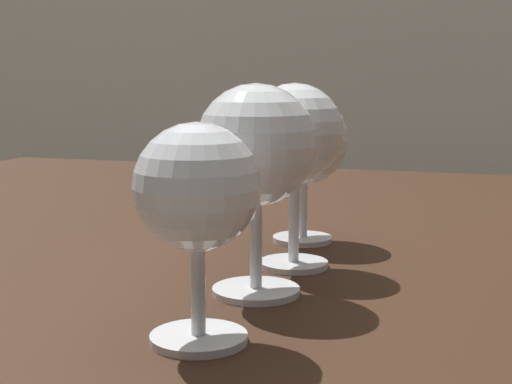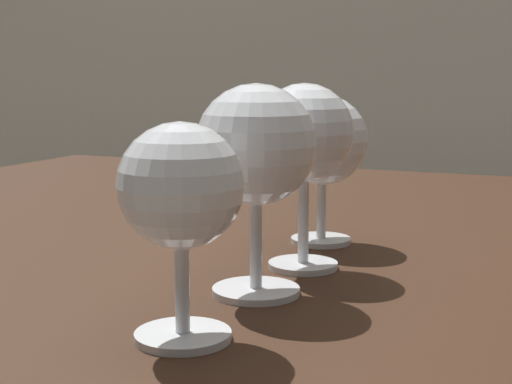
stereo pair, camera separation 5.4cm
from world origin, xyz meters
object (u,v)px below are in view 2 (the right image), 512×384
object	(u,v)px
wine_glass_chardonnay	(256,149)
wine_glass_cabernet	(322,142)
wine_glass_white	(181,191)
wine_glass_amber	(304,136)

from	to	relation	value
wine_glass_chardonnay	wine_glass_cabernet	xyz separation A→B (m)	(-0.01, 0.18, -0.01)
wine_glass_white	wine_glass_amber	world-z (taller)	wine_glass_amber
wine_glass_white	wine_glass_amber	distance (m)	0.19
wine_glass_amber	wine_glass_cabernet	world-z (taller)	wine_glass_amber
wine_glass_cabernet	wine_glass_amber	bearing A→B (deg)	-81.07
wine_glass_white	wine_glass_cabernet	xyz separation A→B (m)	(-0.00, 0.29, 0.00)
wine_glass_chardonnay	wine_glass_amber	size ratio (longest dim) A/B	1.00
wine_glass_white	wine_glass_chardonnay	xyz separation A→B (m)	(0.00, 0.11, 0.02)
wine_glass_cabernet	wine_glass_chardonnay	bearing A→B (deg)	-87.53
wine_glass_chardonnay	wine_glass_amber	bearing A→B (deg)	85.02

